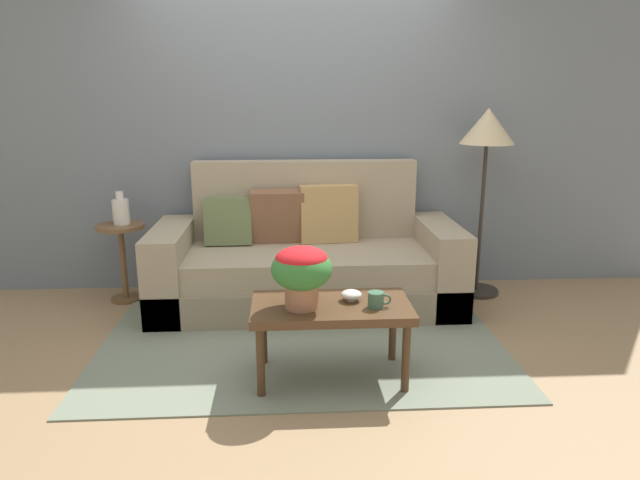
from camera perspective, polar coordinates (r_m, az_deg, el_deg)
name	(u,v)px	position (r m, az deg, el deg)	size (l,w,h in m)	color
ground_plane	(302,343)	(3.77, -1.84, -10.36)	(14.00, 14.00, 0.00)	#997A56
wall_back	(296,109)	(4.67, -2.45, 13.01)	(6.40, 0.12, 2.92)	slate
area_rug	(301,337)	(3.84, -1.88, -9.74)	(2.58, 1.86, 0.01)	gray
couch	(305,262)	(4.36, -1.48, -2.22)	(2.28, 0.94, 1.07)	gray
coffee_table	(331,313)	(3.19, 1.12, -7.32)	(0.88, 0.49, 0.45)	#442D1B
side_table	(122,249)	(4.64, -19.28, -0.82)	(0.36, 0.36, 0.61)	brown
floor_lamp	(487,141)	(4.59, 16.42, 9.54)	(0.42, 0.42, 1.48)	#2D2823
potted_plant	(302,270)	(3.04, -1.86, -2.99)	(0.33, 0.33, 0.34)	#A36B4C
coffee_mug	(376,300)	(3.11, 5.70, -5.99)	(0.13, 0.09, 0.09)	#3D664C
snack_bowl	(351,295)	(3.20, 3.16, -5.53)	(0.12, 0.12, 0.06)	silver
table_vase	(121,211)	(4.59, -19.39, 2.78)	(0.12, 0.12, 0.25)	silver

